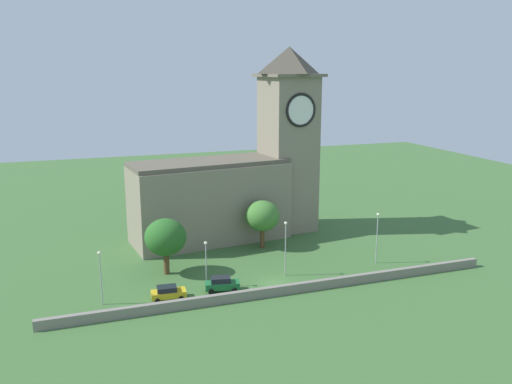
{
  "coord_description": "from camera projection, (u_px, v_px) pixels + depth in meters",
  "views": [
    {
      "loc": [
        -24.31,
        -61.92,
        27.95
      ],
      "look_at": [
        0.35,
        8.62,
        10.65
      ],
      "focal_mm": 37.44,
      "sensor_mm": 36.0,
      "label": 1
    }
  ],
  "objects": [
    {
      "name": "tree_by_tower",
      "position": [
        262.0,
        216.0,
        84.18
      ],
      "size": [
        5.42,
        5.42,
        7.74
      ],
      "color": "brown",
      "rests_on": "ground"
    },
    {
      "name": "streetlamp_west_end",
      "position": [
        100.0,
        269.0,
        63.81
      ],
      "size": [
        0.44,
        0.44,
        6.82
      ],
      "color": "#9EA0A5",
      "rests_on": "ground"
    },
    {
      "name": "quay_barrier",
      "position": [
        285.0,
        290.0,
        67.65
      ],
      "size": [
        59.39,
        0.7,
        1.24
      ],
      "primitive_type": "cube",
      "color": "gray",
      "rests_on": "ground"
    },
    {
      "name": "streetlamp_central",
      "position": [
        286.0,
        240.0,
        72.75
      ],
      "size": [
        0.44,
        0.44,
        7.78
      ],
      "color": "#9EA0A5",
      "rests_on": "ground"
    },
    {
      "name": "ground_plane",
      "position": [
        241.0,
        249.0,
        84.86
      ],
      "size": [
        200.0,
        200.0,
        0.0
      ],
      "primitive_type": "plane",
      "color": "#3D6633"
    },
    {
      "name": "car_yellow",
      "position": [
        168.0,
        293.0,
        66.19
      ],
      "size": [
        4.39,
        2.43,
        1.69
      ],
      "color": "gold",
      "rests_on": "ground"
    },
    {
      "name": "streetlamp_east_mid",
      "position": [
        377.0,
        230.0,
        77.47
      ],
      "size": [
        0.44,
        0.44,
        7.65
      ],
      "color": "#9EA0A5",
      "rests_on": "ground"
    },
    {
      "name": "tree_churchyard",
      "position": [
        165.0,
        237.0,
        73.35
      ],
      "size": [
        5.72,
        5.72,
        7.93
      ],
      "color": "brown",
      "rests_on": "ground"
    },
    {
      "name": "church",
      "position": [
        241.0,
        176.0,
        89.73
      ],
      "size": [
        33.06,
        13.45,
        31.58
      ],
      "color": "gray",
      "rests_on": "ground"
    },
    {
      "name": "car_green",
      "position": [
        222.0,
        284.0,
        68.59
      ],
      "size": [
        4.65,
        2.71,
        1.89
      ],
      "color": "#1E6B38",
      "rests_on": "ground"
    },
    {
      "name": "streetlamp_west_mid",
      "position": [
        206.0,
        256.0,
        69.01
      ],
      "size": [
        0.44,
        0.44,
        6.29
      ],
      "color": "#9EA0A5",
      "rests_on": "ground"
    }
  ]
}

